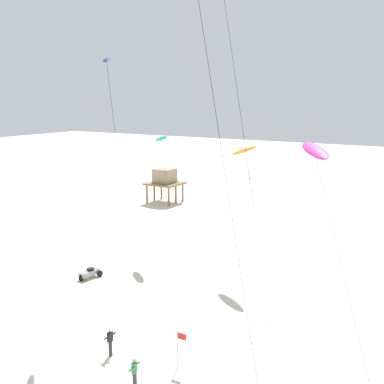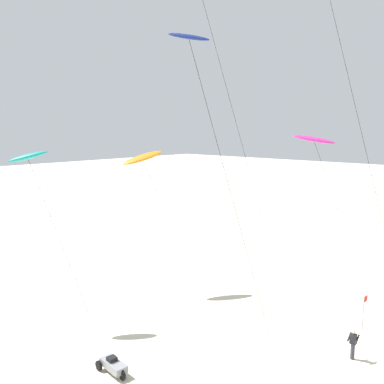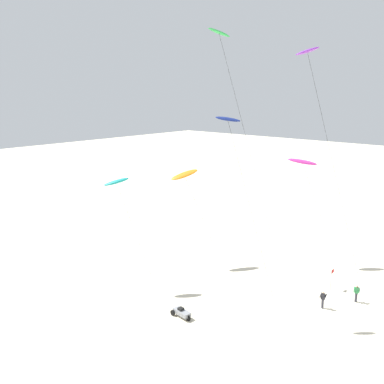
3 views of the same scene
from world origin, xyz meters
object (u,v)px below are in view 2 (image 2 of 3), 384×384
(kite_flyer_nearest, at_px, (353,344))
(beach_buggy, at_px, (113,365))
(kite_teal, at_px, (28,157))
(kite_orange, at_px, (143,158))
(kite_navy, at_px, (191,44))
(marker_flag, at_px, (364,306))
(kite_magenta, at_px, (314,140))

(kite_flyer_nearest, bearing_deg, beach_buggy, 138.16)
(kite_teal, xyz_separation_m, kite_flyer_nearest, (8.83, -17.85, -9.74))
(kite_teal, distance_m, kite_orange, 8.93)
(kite_navy, height_order, marker_flag, kite_navy)
(kite_teal, relative_size, kite_orange, 1.02)
(kite_magenta, bearing_deg, beach_buggy, 176.04)
(kite_teal, xyz_separation_m, kite_magenta, (17.87, -10.55, 0.93))
(kite_teal, height_order, kite_magenta, kite_magenta)
(kite_magenta, height_order, beach_buggy, kite_magenta)
(kite_magenta, height_order, kite_flyer_nearest, kite_magenta)
(kite_magenta, height_order, kite_orange, kite_magenta)
(kite_magenta, distance_m, kite_navy, 15.45)
(beach_buggy, bearing_deg, kite_teal, 85.23)
(kite_flyer_nearest, xyz_separation_m, marker_flag, (4.10, 0.98, 0.60))
(kite_teal, xyz_separation_m, kite_navy, (3.28, -10.98, 6.02))
(kite_orange, xyz_separation_m, kite_flyer_nearest, (-0.04, -17.00, -9.27))
(kite_magenta, distance_m, kite_flyer_nearest, 15.77)
(kite_flyer_nearest, bearing_deg, marker_flag, 13.38)
(kite_teal, relative_size, kite_navy, 0.64)
(kite_navy, xyz_separation_m, beach_buggy, (-4.06, 1.73, -16.22))
(kite_flyer_nearest, height_order, marker_flag, marker_flag)
(beach_buggy, bearing_deg, kite_orange, 41.05)
(beach_buggy, relative_size, marker_flag, 1.00)
(kite_flyer_nearest, distance_m, beach_buggy, 12.90)
(kite_magenta, height_order, kite_navy, kite_navy)
(kite_teal, bearing_deg, kite_orange, -5.50)
(kite_navy, bearing_deg, kite_orange, 61.10)
(kite_magenta, relative_size, kite_orange, 1.11)
(beach_buggy, xyz_separation_m, marker_flag, (13.70, -7.62, 1.06))
(kite_magenta, distance_m, beach_buggy, 21.75)
(kite_flyer_nearest, bearing_deg, kite_orange, 89.85)
(kite_magenta, bearing_deg, marker_flag, -127.95)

